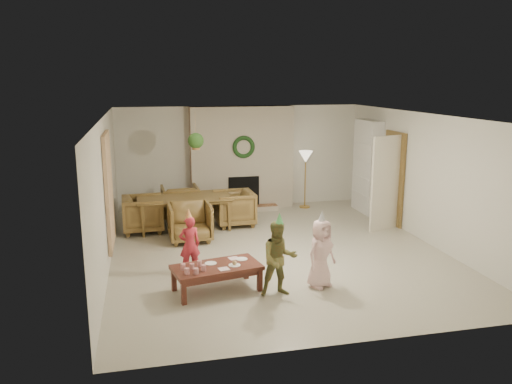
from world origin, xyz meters
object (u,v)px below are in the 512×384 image
object	(u,v)px
dining_chair_near	(190,222)
child_plaid	(279,259)
coffee_table_top	(217,268)
child_pink	(321,253)
dining_table	(185,213)
dining_chair_far	(180,202)
dining_chair_left	(143,214)
dining_chair_right	(234,208)
child_red	(190,245)

from	to	relation	value
dining_chair_near	child_plaid	world-z (taller)	child_plaid
dining_chair_near	coffee_table_top	distance (m)	2.53
child_plaid	child_pink	bearing A→B (deg)	14.68
dining_table	dining_chair_far	distance (m)	0.87
dining_table	dining_chair_left	xyz separation A→B (m)	(-0.86, -0.03, 0.04)
dining_chair_left	child_pink	distance (m)	4.42
dining_chair_far	dining_chair_near	bearing A→B (deg)	90.00
dining_chair_right	child_plaid	world-z (taller)	child_plaid
dining_chair_far	child_plaid	size ratio (longest dim) A/B	0.74
dining_chair_right	dining_chair_far	bearing A→B (deg)	-128.66
dining_chair_left	child_red	xyz separation A→B (m)	(0.73, -2.52, 0.10)
dining_chair_right	child_plaid	bearing A→B (deg)	-2.19
dining_chair_left	dining_chair_right	distance (m)	1.95
dining_chair_left	child_pink	bearing A→B (deg)	-145.28
child_plaid	child_red	bearing A→B (deg)	136.66
dining_chair_far	coffee_table_top	world-z (taller)	dining_chair_far
dining_table	child_plaid	distance (m)	3.89
dining_chair_near	dining_chair_far	xyz separation A→B (m)	(-0.06, 1.73, 0.00)
child_plaid	child_pink	world-z (taller)	child_plaid
child_plaid	dining_chair_right	bearing A→B (deg)	91.22
coffee_table_top	dining_chair_right	bearing A→B (deg)	64.07
dining_table	child_red	xyz separation A→B (m)	(-0.13, -2.55, 0.14)
dining_chair_left	coffee_table_top	bearing A→B (deg)	-164.55
dining_chair_far	dining_table	bearing A→B (deg)	90.00
dining_chair_near	coffee_table_top	world-z (taller)	dining_chair_near
dining_chair_left	child_red	bearing A→B (deg)	-165.76
dining_chair_right	child_pink	bearing A→B (deg)	8.93
dining_chair_near	dining_chair_far	distance (m)	1.73
dining_table	child_pink	bearing A→B (deg)	-65.55
dining_chair_far	child_red	size ratio (longest dim) A/B	0.87
dining_table	child_pink	distance (m)	3.99
child_plaid	dining_chair_left	bearing A→B (deg)	118.93
dining_chair_far	child_pink	xyz separation A→B (m)	(1.80, -4.44, 0.15)
dining_chair_right	coffee_table_top	size ratio (longest dim) A/B	0.64
dining_table	dining_chair_left	world-z (taller)	dining_chair_left
dining_chair_near	child_red	world-z (taller)	child_red
dining_chair_far	child_pink	size ratio (longest dim) A/B	0.78
dining_table	dining_chair_far	xyz separation A→B (m)	(-0.03, 0.86, 0.04)
dining_chair_far	dining_chair_right	world-z (taller)	same
child_pink	dining_chair_near	bearing A→B (deg)	95.18
child_red	dining_chair_far	bearing A→B (deg)	-99.86
dining_chair_right	dining_chair_left	bearing A→B (deg)	-90.00
dining_chair_far	dining_chair_left	distance (m)	1.22
dining_chair_left	coffee_table_top	size ratio (longest dim) A/B	0.64
dining_chair_left	child_plaid	size ratio (longest dim) A/B	0.74
child_pink	dining_chair_left	bearing A→B (deg)	99.06
dining_table	coffee_table_top	size ratio (longest dim) A/B	1.51
dining_chair_far	child_pink	distance (m)	4.79
coffee_table_top	child_pink	distance (m)	1.60
dining_table	child_red	bearing A→B (deg)	-94.92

